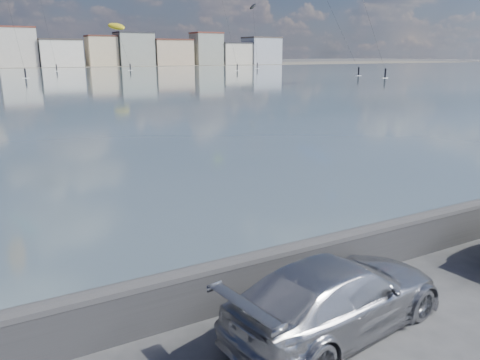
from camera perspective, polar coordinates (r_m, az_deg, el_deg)
name	(u,v)px	position (r m, az deg, el deg)	size (l,w,h in m)	color
seawall	(228,282)	(9.35, -1.50, -12.27)	(400.00, 0.36, 1.08)	#28282B
car_silver	(338,295)	(8.87, 11.81, -13.56)	(1.88, 4.63, 1.34)	#A9AAB1
kitesurfer_2	(253,8)	(165.45, 1.59, 20.26)	(6.55, 10.58, 21.73)	black
kitesurfer_7	(116,27)	(152.47, -14.85, 17.61)	(4.76, 13.15, 14.68)	yellow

